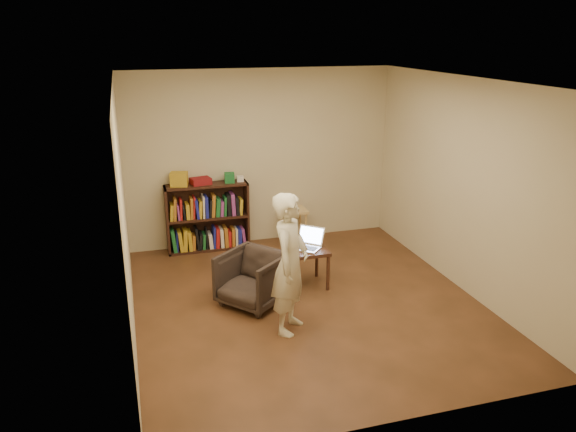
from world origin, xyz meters
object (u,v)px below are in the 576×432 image
object	(u,v)px
armchair	(252,279)
laptop	(308,243)
person	(290,264)
bookshelf	(208,221)
stool	(294,216)
side_table	(307,255)

from	to	relation	value
armchair	laptop	xyz separation A→B (m)	(0.80, 0.34, 0.24)
person	bookshelf	bearing A→B (deg)	45.12
bookshelf	laptop	bearing A→B (deg)	-56.74
bookshelf	person	bearing A→B (deg)	-79.42
stool	bookshelf	bearing A→B (deg)	173.26
bookshelf	side_table	xyz separation A→B (m)	(1.01, -1.61, -0.02)
person	laptop	bearing A→B (deg)	7.20
armchair	person	size ratio (longest dim) A/B	0.45
armchair	person	bearing A→B (deg)	-20.75
bookshelf	laptop	distance (m)	1.89
stool	laptop	distance (m)	1.45
laptop	stool	bearing A→B (deg)	122.31
person	armchair	bearing A→B (deg)	54.28
armchair	laptop	bearing A→B (deg)	72.75
stool	person	bearing A→B (deg)	-107.70
person	stool	bearing A→B (deg)	16.84
side_table	person	bearing A→B (deg)	-117.12
bookshelf	stool	distance (m)	1.29
bookshelf	laptop	world-z (taller)	bookshelf
bookshelf	armchair	distance (m)	1.93
side_table	person	xyz separation A→B (m)	(-0.52, -1.01, 0.36)
stool	laptop	xyz separation A→B (m)	(-0.25, -1.42, 0.12)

